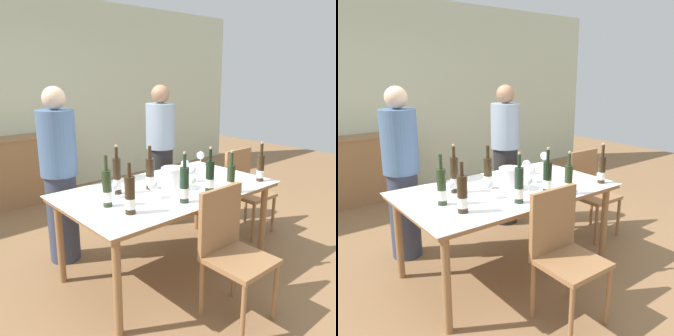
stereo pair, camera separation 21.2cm
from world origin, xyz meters
TOP-DOWN VIEW (x-y plane):
  - ground_plane at (0.00, 0.00)m, footprint 12.00×12.00m
  - back_wall at (0.00, 2.92)m, footprint 8.00×0.10m
  - sideboard_cabinet at (-0.46, 2.63)m, footprint 1.37×0.46m
  - dining_table at (0.00, 0.00)m, footprint 1.82×1.05m
  - ice_bucket at (0.01, -0.04)m, footprint 0.19×0.19m
  - wine_bottle_0 at (0.21, -0.29)m, footprint 0.08×0.08m
  - wine_bottle_1 at (-0.12, 0.09)m, footprint 0.07×0.07m
  - wine_bottle_2 at (-0.58, -0.26)m, footprint 0.08×0.08m
  - wine_bottle_3 at (-0.14, -0.34)m, footprint 0.07×0.07m
  - wine_bottle_4 at (-0.41, 0.16)m, footprint 0.07×0.07m
  - wine_bottle_5 at (0.78, -0.39)m, footprint 0.07×0.07m
  - wine_bottle_6 at (-0.62, -0.03)m, footprint 0.07×0.07m
  - wine_bottle_7 at (0.31, -0.43)m, footprint 0.07×0.07m
  - wine_glass_0 at (0.04, -0.24)m, footprint 0.07×0.07m
  - wine_glass_1 at (-0.26, -0.12)m, footprint 0.08×0.08m
  - wine_glass_2 at (0.43, 0.24)m, footprint 0.09×0.09m
  - wine_glass_3 at (0.79, 0.38)m, footprint 0.09×0.09m
  - wine_glass_4 at (-0.48, 0.09)m, footprint 0.07×0.07m
  - wine_glass_5 at (0.28, 0.00)m, footprint 0.09×0.09m
  - chair_near_front at (-0.07, -0.75)m, footprint 0.42×0.42m
  - chair_right_end at (1.21, 0.09)m, footprint 0.42×0.42m
  - person_host at (-0.62, 0.78)m, footprint 0.33×0.33m
  - person_guest_left at (0.65, 0.87)m, footprint 0.33×0.33m

SIDE VIEW (x-z plane):
  - ground_plane at x=0.00m, z-range 0.00..0.00m
  - sideboard_cabinet at x=-0.46m, z-range 0.00..0.91m
  - chair_right_end at x=1.21m, z-range 0.06..0.98m
  - chair_near_front at x=-0.07m, z-range 0.07..1.01m
  - dining_table at x=0.00m, z-range 0.32..1.08m
  - person_guest_left at x=0.65m, z-range 0.00..1.61m
  - person_host at x=-0.62m, z-range 0.00..1.62m
  - wine_glass_4 at x=-0.48m, z-range 0.79..0.91m
  - wine_glass_2 at x=0.43m, z-range 0.79..0.93m
  - ice_bucket at x=0.01m, z-range 0.77..0.96m
  - wine_glass_5 at x=0.28m, z-range 0.79..0.94m
  - wine_glass_1 at x=-0.26m, z-range 0.80..0.95m
  - wine_glass_3 at x=0.79m, z-range 0.80..0.95m
  - wine_glass_0 at x=0.04m, z-range 0.80..0.95m
  - wine_bottle_7 at x=0.31m, z-range 0.71..1.06m
  - wine_bottle_5 at x=0.78m, z-range 0.71..1.07m
  - wine_bottle_0 at x=0.21m, z-range 0.70..1.08m
  - wine_bottle_2 at x=-0.58m, z-range 0.71..1.08m
  - wine_bottle_1 at x=-0.12m, z-range 0.71..1.08m
  - wine_bottle_6 at x=-0.62m, z-range 0.71..1.09m
  - wine_bottle_3 at x=-0.14m, z-range 0.70..1.10m
  - wine_bottle_4 at x=-0.41m, z-range 0.71..1.11m
  - back_wall at x=0.00m, z-range 0.00..2.80m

